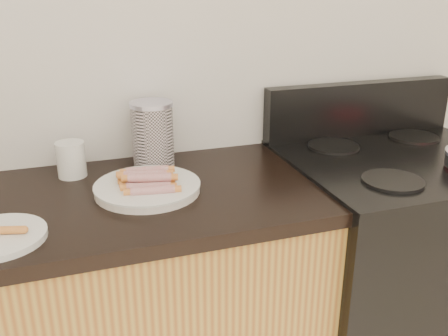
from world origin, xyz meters
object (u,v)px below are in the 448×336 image
object	(u,v)px
stove	(388,275)
mug	(71,159)
canister	(153,134)
main_plate	(148,189)

from	to	relation	value
stove	mug	xyz separation A→B (m)	(-1.06, 0.21, 0.50)
canister	mug	world-z (taller)	canister
main_plate	mug	xyz separation A→B (m)	(-0.20, 0.20, 0.04)
canister	stove	bearing A→B (deg)	-15.55
stove	main_plate	distance (m)	0.97
mug	canister	bearing A→B (deg)	3.15
main_plate	canister	bearing A→B (deg)	74.02
stove	canister	distance (m)	1.00
stove	canister	size ratio (longest dim) A/B	4.33
main_plate	mug	distance (m)	0.28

